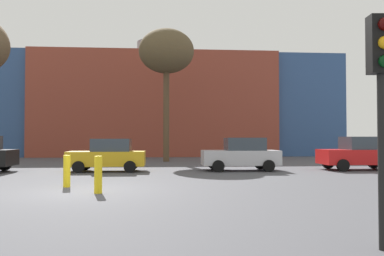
{
  "coord_description": "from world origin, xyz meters",
  "views": [
    {
      "loc": [
        2.51,
        -12.48,
        1.69
      ],
      "look_at": [
        4.02,
        7.46,
        2.22
      ],
      "focal_mm": 36.0,
      "sensor_mm": 36.0,
      "label": 1
    }
  ],
  "objects_px": {
    "parked_car_4": "(360,153)",
    "parked_car_3": "(241,154)",
    "bollard_yellow_0": "(98,175)",
    "traffic_light_near_right": "(382,76)",
    "bare_tree_0": "(166,53)",
    "parked_car_2": "(108,155)",
    "bollard_yellow_1": "(67,171)"
  },
  "relations": [
    {
      "from": "traffic_light_near_right",
      "to": "parked_car_3",
      "type": "bearing_deg",
      "value": -178.34
    },
    {
      "from": "parked_car_4",
      "to": "bollard_yellow_0",
      "type": "relative_size",
      "value": 3.57
    },
    {
      "from": "bare_tree_0",
      "to": "bollard_yellow_1",
      "type": "height_order",
      "value": "bare_tree_0"
    },
    {
      "from": "parked_car_3",
      "to": "bollard_yellow_0",
      "type": "xyz_separation_m",
      "value": [
        -6.05,
        -7.79,
        -0.28
      ]
    },
    {
      "from": "traffic_light_near_right",
      "to": "bollard_yellow_0",
      "type": "distance_m",
      "value": 8.55
    },
    {
      "from": "parked_car_3",
      "to": "parked_car_4",
      "type": "distance_m",
      "value": 6.41
    },
    {
      "from": "parked_car_4",
      "to": "traffic_light_near_right",
      "type": "height_order",
      "value": "traffic_light_near_right"
    },
    {
      "from": "bollard_yellow_0",
      "to": "parked_car_3",
      "type": "bearing_deg",
      "value": 52.18
    },
    {
      "from": "parked_car_2",
      "to": "parked_car_3",
      "type": "bearing_deg",
      "value": -180.0
    },
    {
      "from": "traffic_light_near_right",
      "to": "bare_tree_0",
      "type": "bearing_deg",
      "value": -167.44
    },
    {
      "from": "parked_car_4",
      "to": "bollard_yellow_0",
      "type": "height_order",
      "value": "parked_car_4"
    },
    {
      "from": "parked_car_4",
      "to": "parked_car_3",
      "type": "bearing_deg",
      "value": 0.0
    },
    {
      "from": "parked_car_4",
      "to": "bollard_yellow_1",
      "type": "relative_size",
      "value": 3.71
    },
    {
      "from": "parked_car_3",
      "to": "traffic_light_near_right",
      "type": "height_order",
      "value": "traffic_light_near_right"
    },
    {
      "from": "bare_tree_0",
      "to": "bollard_yellow_0",
      "type": "distance_m",
      "value": 17.61
    },
    {
      "from": "parked_car_3",
      "to": "bollard_yellow_1",
      "type": "distance_m",
      "value": 9.63
    },
    {
      "from": "parked_car_3",
      "to": "traffic_light_near_right",
      "type": "distance_m",
      "value": 14.31
    },
    {
      "from": "parked_car_3",
      "to": "bollard_yellow_0",
      "type": "height_order",
      "value": "parked_car_3"
    },
    {
      "from": "parked_car_2",
      "to": "parked_car_3",
      "type": "height_order",
      "value": "parked_car_3"
    },
    {
      "from": "parked_car_2",
      "to": "parked_car_3",
      "type": "relative_size",
      "value": 0.97
    },
    {
      "from": "parked_car_4",
      "to": "traffic_light_near_right",
      "type": "distance_m",
      "value": 15.98
    },
    {
      "from": "bare_tree_0",
      "to": "parked_car_2",
      "type": "bearing_deg",
      "value": -110.47
    },
    {
      "from": "bollard_yellow_0",
      "to": "parked_car_4",
      "type": "bearing_deg",
      "value": 32.01
    },
    {
      "from": "parked_car_4",
      "to": "bollard_yellow_0",
      "type": "distance_m",
      "value": 14.7
    },
    {
      "from": "traffic_light_near_right",
      "to": "bollard_yellow_1",
      "type": "distance_m",
      "value": 10.59
    },
    {
      "from": "parked_car_4",
      "to": "bare_tree_0",
      "type": "bearing_deg",
      "value": -38.24
    },
    {
      "from": "bare_tree_0",
      "to": "bollard_yellow_1",
      "type": "xyz_separation_m",
      "value": [
        -3.55,
        -14.26,
        -7.35
      ]
    },
    {
      "from": "bare_tree_0",
      "to": "bollard_yellow_1",
      "type": "distance_m",
      "value": 16.43
    },
    {
      "from": "parked_car_3",
      "to": "bollard_yellow_0",
      "type": "relative_size",
      "value": 3.47
    },
    {
      "from": "parked_car_2",
      "to": "traffic_light_near_right",
      "type": "distance_m",
      "value": 15.54
    },
    {
      "from": "parked_car_3",
      "to": "traffic_light_near_right",
      "type": "xyz_separation_m",
      "value": [
        -0.74,
        -14.18,
        1.78
      ]
    },
    {
      "from": "parked_car_2",
      "to": "bollard_yellow_0",
      "type": "xyz_separation_m",
      "value": [
        0.8,
        -7.79,
        -0.25
      ]
    }
  ]
}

